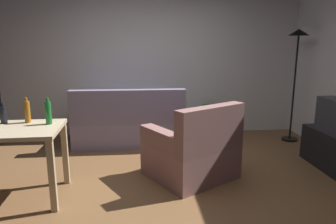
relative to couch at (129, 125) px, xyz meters
The scene contains 9 objects.
ground_plane 1.67m from the couch, 75.06° to the right, with size 5.20×4.40×0.02m, color brown.
wall_rear 1.28m from the couch, 55.33° to the left, with size 5.20×0.10×2.70m, color silver.
couch is the anchor object (origin of this frame).
torchiere_lamp 2.89m from the couch, ahead, with size 0.32×0.32×1.81m.
potted_plant 1.37m from the couch, 13.22° to the left, with size 0.36×0.36×0.57m.
armchair 1.59m from the couch, 59.75° to the right, with size 1.20×1.18×0.92m.
bottle_dark 2.05m from the couch, 129.44° to the right, with size 0.07×0.07×0.23m.
bottle_amber 1.91m from the couch, 123.81° to the right, with size 0.06×0.06×0.27m.
bottle_green 1.87m from the couch, 115.76° to the right, with size 0.06×0.06×0.28m.
Camera 1 is at (-0.24, -3.22, 1.58)m, focal length 32.80 mm.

